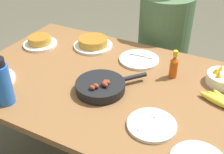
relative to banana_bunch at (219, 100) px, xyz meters
name	(u,v)px	position (x,y,z in m)	size (l,w,h in m)	color
dining_table	(112,96)	(-0.54, -0.07, -0.11)	(1.60, 0.99, 0.76)	brown
banana_bunch	(219,100)	(0.00, 0.00, 0.00)	(0.18, 0.14, 0.04)	yellow
skillet	(101,86)	(-0.56, -0.17, 0.01)	(0.31, 0.33, 0.08)	black
frittata_plate_center	(40,42)	(-1.17, 0.09, 0.01)	(0.22, 0.22, 0.06)	silver
frittata_plate_side	(93,43)	(-0.84, 0.23, 0.01)	(0.26, 0.26, 0.06)	silver
empty_plate_far_left	(152,125)	(-0.23, -0.30, -0.01)	(0.22, 0.22, 0.02)	silver
empty_plate_far_right	(139,60)	(-0.50, 0.20, -0.01)	(0.24, 0.24, 0.02)	silver
fruit_bowl_mango	(223,78)	(-0.01, 0.19, 0.02)	(0.18, 0.18, 0.11)	silver
water_bottle	(2,83)	(-0.92, -0.47, 0.10)	(0.09, 0.09, 0.24)	blue
hot_sauce_bottle	(174,66)	(-0.27, 0.12, 0.05)	(0.05, 0.05, 0.16)	#C64C0F
person_figure	(161,60)	(-0.50, 0.67, -0.25)	(0.41, 0.41, 1.29)	black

